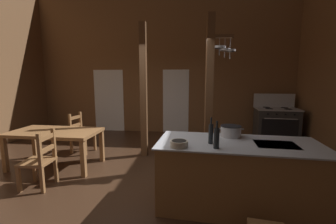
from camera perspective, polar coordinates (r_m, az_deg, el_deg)
The scene contains 15 objects.
ground_plane at distance 4.04m, azimuth -8.20°, elevation -18.18°, with size 9.01×8.18×0.10m, color #382316.
wall_back at distance 7.33m, azimuth -1.18°, elevation 12.86°, with size 9.01×0.14×4.62m, color brown.
glazed_door_back_left at distance 7.73m, azimuth -14.94°, elevation 2.83°, with size 1.00×0.01×2.05m, color white.
glazed_panel_back_right at distance 7.23m, azimuth 2.01°, elevation 2.74°, with size 0.84×0.01×2.05m, color white.
kitchen_island at distance 3.30m, azimuth 17.32°, elevation -15.18°, with size 2.23×1.12×0.92m.
stove_range at distance 7.07m, azimuth 25.99°, elevation -2.74°, with size 1.20×0.89×1.32m.
support_post_with_pot_rack at distance 4.37m, azimuth 10.94°, elevation 6.20°, with size 0.56×0.26×2.97m.
support_post_center at distance 4.98m, azimuth -6.30°, elevation 5.30°, with size 0.14×0.14×2.97m.
dining_table at distance 4.97m, azimuth -27.07°, elevation -5.31°, with size 1.72×0.95×0.74m.
ladderback_chair_near_window at distance 4.21m, azimuth -30.07°, elevation -10.78°, with size 0.46×0.46×0.95m.
ladderback_chair_by_post at distance 5.75m, azimuth -21.50°, elevation -5.20°, with size 0.50×0.50×0.95m.
stockpot_on_counter at distance 3.39m, azimuth 15.85°, elevation -4.77°, with size 0.37×0.30×0.17m.
mixing_bowl_on_counter at distance 2.81m, azimuth 2.85°, elevation -8.15°, with size 0.23×0.23×0.08m.
bottle_tall_on_counter at distance 2.97m, azimuth 10.98°, elevation -5.40°, with size 0.06×0.06×0.35m.
bottle_short_on_counter at distance 2.78m, azimuth 12.38°, elevation -6.44°, with size 0.07×0.07×0.34m.
Camera 1 is at (0.93, -3.49, 1.77)m, focal length 23.67 mm.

